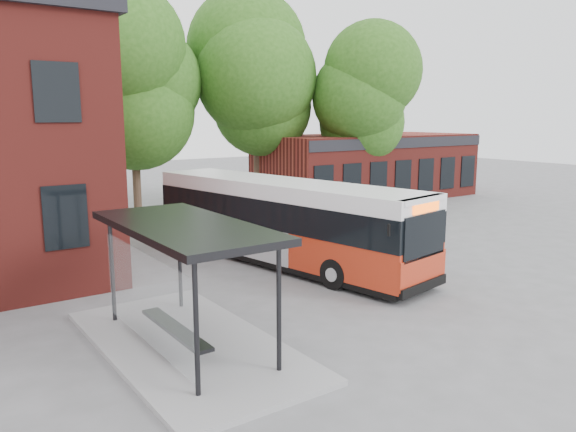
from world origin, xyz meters
TOP-DOWN VIEW (x-y plane):
  - ground at (0.00, 0.00)m, footprint 100.00×100.00m
  - shop_row at (15.00, 14.00)m, footprint 14.00×6.20m
  - bus_shelter at (-4.50, -1.00)m, footprint 3.60×7.00m
  - bike_rail at (9.28, 10.00)m, footprint 5.20×0.10m
  - tree_1 at (1.00, 17.00)m, footprint 7.92×7.92m
  - tree_2 at (8.00, 16.00)m, footprint 7.92×7.92m
  - tree_3 at (13.00, 12.00)m, footprint 7.04×7.04m
  - city_bus at (1.45, 3.89)m, footprint 4.46×11.82m
  - bicycle_0 at (7.21, 10.25)m, footprint 1.60×0.77m
  - bicycle_1 at (7.21, 10.13)m, footprint 1.70×0.83m
  - bicycle_2 at (7.52, 9.69)m, footprint 1.56×0.70m
  - bicycle_3 at (8.89, 9.92)m, footprint 1.61×0.97m
  - bicycle_4 at (8.96, 9.41)m, footprint 1.78×1.03m
  - bicycle_6 at (10.52, 10.10)m, footprint 1.66×1.16m
  - bicycle_7 at (12.21, 9.43)m, footprint 1.68×0.83m

SIDE VIEW (x-z plane):
  - ground at x=0.00m, z-range 0.00..0.00m
  - bike_rail at x=9.28m, z-range 0.00..0.38m
  - bicycle_2 at x=7.52m, z-range 0.00..0.79m
  - bicycle_0 at x=7.21m, z-range 0.00..0.81m
  - bicycle_6 at x=10.52m, z-range 0.00..0.83m
  - bicycle_4 at x=8.96m, z-range 0.00..0.89m
  - bicycle_3 at x=8.89m, z-range 0.00..0.94m
  - bicycle_7 at x=12.21m, z-range 0.00..0.97m
  - bicycle_1 at x=7.21m, z-range 0.00..0.98m
  - bus_shelter at x=-4.50m, z-range 0.00..2.90m
  - city_bus at x=1.45m, z-range 0.00..2.94m
  - shop_row at x=15.00m, z-range 0.00..4.00m
  - tree_3 at x=13.00m, z-range 0.00..9.28m
  - tree_1 at x=1.00m, z-range 0.00..10.40m
  - tree_2 at x=8.00m, z-range 0.00..11.00m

